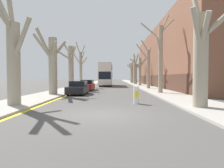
{
  "coord_description": "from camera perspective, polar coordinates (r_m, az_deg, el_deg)",
  "views": [
    {
      "loc": [
        0.55,
        -9.62,
        1.82
      ],
      "look_at": [
        0.05,
        26.25,
        0.56
      ],
      "focal_mm": 32.0,
      "sensor_mm": 36.0,
      "label": 1
    }
  ],
  "objects": [
    {
      "name": "street_tree_right_3",
      "position": [
        41.02,
        7.97,
        4.03
      ],
      "size": [
        3.66,
        2.25,
        6.81
      ],
      "color": "gray",
      "rests_on": "ground"
    },
    {
      "name": "street_tree_right_0",
      "position": [
        12.41,
        24.12,
        8.05
      ],
      "size": [
        2.43,
        3.68,
        7.94
      ],
      "color": "gray",
      "rests_on": "ground"
    },
    {
      "name": "ground_plane",
      "position": [
        9.81,
        -2.47,
        -8.68
      ],
      "size": [
        300.0,
        300.0,
        0.0
      ],
      "primitive_type": "plane",
      "color": "#4C4947"
    },
    {
      "name": "street_tree_right_5",
      "position": [
        59.54,
        5.66,
        3.53
      ],
      "size": [
        2.5,
        3.55,
        7.86
      ],
      "color": "gray",
      "rests_on": "ground"
    },
    {
      "name": "building_facade_right",
      "position": [
        39.35,
        19.0,
        7.02
      ],
      "size": [
        10.08,
        40.78,
        10.68
      ],
      "color": "brown",
      "rests_on": "ground"
    },
    {
      "name": "street_tree_right_1",
      "position": [
        22.55,
        13.66,
        7.84
      ],
      "size": [
        3.4,
        2.86,
        8.8
      ],
      "color": "gray",
      "rests_on": "ground"
    },
    {
      "name": "kerb_line_stripe",
      "position": [
        59.84,
        -3.72,
        0.26
      ],
      "size": [
        0.24,
        120.0,
        0.01
      ],
      "primitive_type": "cube",
      "color": "yellow",
      "rests_on": "ground"
    },
    {
      "name": "street_tree_left_1",
      "position": [
        20.72,
        -16.78,
        5.86
      ],
      "size": [
        3.52,
        3.17,
        6.43
      ],
      "color": "gray",
      "rests_on": "ground"
    },
    {
      "name": "traffic_bollard",
      "position": [
        13.73,
        6.93,
        -3.13
      ],
      "size": [
        0.38,
        0.39,
        1.19
      ],
      "color": "white",
      "rests_on": "ground"
    },
    {
      "name": "street_tree_right_2",
      "position": [
        30.96,
        10.25,
        4.81
      ],
      "size": [
        2.47,
        1.37,
        7.54
      ],
      "color": "gray",
      "rests_on": "ground"
    },
    {
      "name": "street_tree_left_3",
      "position": [
        35.95,
        -8.96,
        4.92
      ],
      "size": [
        3.09,
        2.92,
        7.83
      ],
      "color": "gray",
      "rests_on": "ground"
    },
    {
      "name": "street_tree_left_2",
      "position": [
        28.12,
        -11.7,
        5.19
      ],
      "size": [
        2.47,
        3.64,
        6.61
      ],
      "color": "gray",
      "rests_on": "ground"
    },
    {
      "name": "parked_car_1",
      "position": [
        27.91,
        -7.12,
        -0.35
      ],
      "size": [
        1.73,
        4.53,
        1.42
      ],
      "color": "maroon",
      "rests_on": "ground"
    },
    {
      "name": "street_tree_left_0",
      "position": [
        13.61,
        -26.34,
        7.41
      ],
      "size": [
        3.34,
        4.22,
        7.13
      ],
      "color": "gray",
      "rests_on": "ground"
    },
    {
      "name": "street_tree_right_4",
      "position": [
        49.55,
        6.73,
        3.47
      ],
      "size": [
        2.31,
        2.49,
        7.48
      ],
      "color": "gray",
      "rests_on": "ground"
    },
    {
      "name": "double_decker_bus",
      "position": [
        41.16,
        -1.72,
        3.02
      ],
      "size": [
        2.52,
        10.5,
        4.51
      ],
      "color": "silver",
      "rests_on": "ground"
    },
    {
      "name": "parked_car_0",
      "position": [
        21.23,
        -9.64,
        -1.13
      ],
      "size": [
        1.81,
        4.24,
        1.4
      ],
      "color": "black",
      "rests_on": "ground"
    },
    {
      "name": "sidewalk_left",
      "position": [
        60.01,
        -5.51,
        0.32
      ],
      "size": [
        3.41,
        120.0,
        0.12
      ],
      "primitive_type": "cube",
      "color": "#A39E93",
      "rests_on": "ground"
    },
    {
      "name": "sidewalk_right",
      "position": [
        59.9,
        6.08,
        0.31
      ],
      "size": [
        3.41,
        120.0,
        0.12
      ],
      "primitive_type": "cube",
      "color": "#A39E93",
      "rests_on": "ground"
    }
  ]
}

